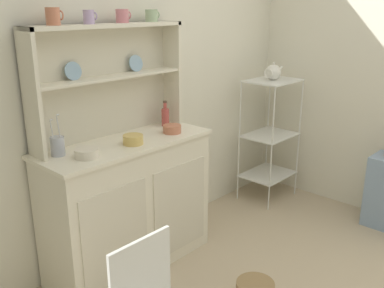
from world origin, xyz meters
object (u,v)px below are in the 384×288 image
(bakers_rack, at_px, (270,129))
(bowl_mixing_large, at_px, (87,153))
(hutch_cabinet, at_px, (129,204))
(jam_bottle, at_px, (165,116))
(utensil_jar, at_px, (58,146))
(hutch_shelf_unit, at_px, (106,73))
(porcelain_teapot, at_px, (273,72))
(cup_terracotta_0, at_px, (53,16))

(bakers_rack, xyz_separation_m, bowl_mixing_large, (-1.91, -0.01, 0.26))
(hutch_cabinet, bearing_deg, bowl_mixing_large, -167.81)
(jam_bottle, xyz_separation_m, utensil_jar, (-0.86, -0.01, -0.01))
(bakers_rack, height_order, jam_bottle, bakers_rack)
(hutch_cabinet, bearing_deg, jam_bottle, 11.35)
(hutch_cabinet, bearing_deg, utensil_jar, 169.79)
(bakers_rack, xyz_separation_m, utensil_jar, (-2.00, 0.14, 0.29))
(bakers_rack, relative_size, utensil_jar, 4.41)
(hutch_cabinet, relative_size, hutch_shelf_unit, 1.07)
(hutch_shelf_unit, xyz_separation_m, bowl_mixing_large, (-0.34, -0.24, -0.39))
(jam_bottle, bearing_deg, utensil_jar, -179.41)
(jam_bottle, height_order, utensil_jar, utensil_jar)
(utensil_jar, height_order, porcelain_teapot, porcelain_teapot)
(hutch_shelf_unit, bearing_deg, bowl_mixing_large, -144.91)
(bakers_rack, bearing_deg, bowl_mixing_large, -179.74)
(bowl_mixing_large, bearing_deg, utensil_jar, 121.04)
(hutch_shelf_unit, relative_size, bowl_mixing_large, 7.86)
(hutch_cabinet, xyz_separation_m, hutch_shelf_unit, (-0.00, 0.17, 0.85))
(bakers_rack, height_order, cup_terracotta_0, cup_terracotta_0)
(bowl_mixing_large, height_order, utensil_jar, utensil_jar)
(jam_bottle, bearing_deg, cup_terracotta_0, 177.37)
(cup_terracotta_0, xyz_separation_m, porcelain_teapot, (1.92, -0.19, -0.49))
(jam_bottle, height_order, porcelain_teapot, porcelain_teapot)
(bakers_rack, bearing_deg, jam_bottle, 172.46)
(utensil_jar, xyz_separation_m, porcelain_teapot, (2.00, -0.14, 0.22))
(hutch_shelf_unit, height_order, cup_terracotta_0, cup_terracotta_0)
(bakers_rack, distance_m, jam_bottle, 1.19)
(bowl_mixing_large, distance_m, jam_bottle, 0.79)
(bowl_mixing_large, bearing_deg, hutch_shelf_unit, 35.09)
(cup_terracotta_0, height_order, utensil_jar, cup_terracotta_0)
(cup_terracotta_0, bearing_deg, utensil_jar, -149.22)
(hutch_shelf_unit, distance_m, jam_bottle, 0.56)
(cup_terracotta_0, distance_m, bowl_mixing_large, 0.77)
(hutch_shelf_unit, relative_size, jam_bottle, 5.99)
(hutch_cabinet, xyz_separation_m, cup_terracotta_0, (-0.35, 0.12, 1.20))
(hutch_shelf_unit, relative_size, bakers_rack, 0.99)
(hutch_shelf_unit, height_order, porcelain_teapot, hutch_shelf_unit)
(jam_bottle, bearing_deg, bakers_rack, -7.54)
(hutch_shelf_unit, height_order, bowl_mixing_large, hutch_shelf_unit)
(hutch_shelf_unit, height_order, utensil_jar, hutch_shelf_unit)
(bakers_rack, relative_size, jam_bottle, 6.05)
(utensil_jar, relative_size, porcelain_teapot, 1.11)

